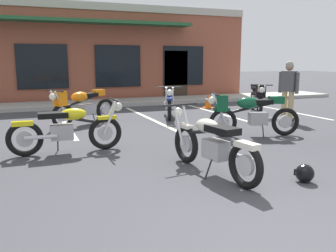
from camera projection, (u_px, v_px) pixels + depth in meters
The scene contains 13 objects.
ground_plane at pixel (157, 155), 6.50m from camera, with size 80.00×80.00×0.00m, color #3D3D42.
sidewalk_kerb at pixel (88, 104), 13.56m from camera, with size 22.00×1.80×0.14m, color #A8A59E.
brick_storefront_building at pixel (71, 54), 17.12m from camera, with size 14.82×7.27×3.95m.
painted_stall_lines at pixel (108, 120), 10.28m from camera, with size 12.15×4.80×0.01m.
motorcycle_foreground_classic at pixel (212, 144), 5.38m from camera, with size 0.75×2.10×0.98m.
motorcycle_red_sportbike at pixel (169, 102), 10.84m from camera, with size 1.07×2.01×0.98m.
motorcycle_black_cruiser at pixel (250, 113), 8.04m from camera, with size 2.05×0.94×0.98m.
motorcycle_blue_standard at pixel (257, 97), 11.59m from camera, with size 1.22×1.94×0.98m.
motorcycle_green_cafe_racer at pixel (81, 105), 9.43m from camera, with size 1.88×1.32×0.98m.
motorcycle_cream_vintage at pixel (67, 128), 6.61m from camera, with size 2.11×0.66×0.98m.
person_by_back_row at pixel (288, 87), 9.99m from camera, with size 0.38×0.59×1.68m.
helmet_on_pavement at pixel (305, 173), 5.05m from camera, with size 0.26×0.26×0.26m.
traffic_cone at pixel (208, 101), 12.81m from camera, with size 0.34×0.34×0.53m.
Camera 1 is at (-2.14, -2.22, 1.70)m, focal length 38.35 mm.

